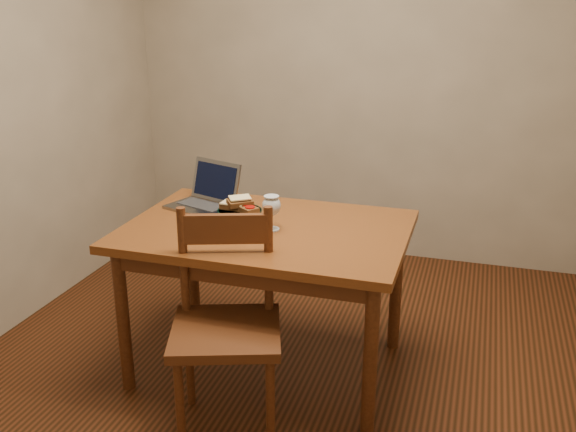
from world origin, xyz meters
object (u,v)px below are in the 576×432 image
(chair, at_px, (226,316))
(plate, at_px, (240,212))
(table, at_px, (267,244))
(milk_glass, at_px, (272,213))
(laptop, at_px, (207,195))

(chair, distance_m, plate, 0.68)
(table, distance_m, milk_glass, 0.17)
(plate, bearing_deg, milk_glass, -37.22)
(chair, xyz_separation_m, laptop, (-0.38, 0.68, 0.29))
(table, xyz_separation_m, plate, (-0.19, 0.14, 0.09))
(table, height_order, plate, plate)
(chair, distance_m, laptop, 0.83)
(table, distance_m, chair, 0.49)
(laptop, bearing_deg, plate, 0.24)
(chair, relative_size, plate, 2.53)
(table, bearing_deg, chair, -92.05)
(table, bearing_deg, plate, 143.28)
(plate, bearing_deg, chair, -74.52)
(table, relative_size, laptop, 3.48)
(milk_glass, height_order, laptop, laptop)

